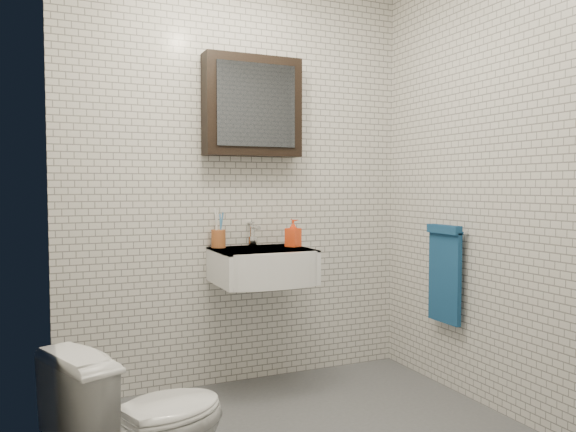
{
  "coord_description": "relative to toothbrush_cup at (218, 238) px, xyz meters",
  "views": [
    {
      "loc": [
        -1.14,
        -2.29,
        1.22
      ],
      "look_at": [
        0.07,
        0.45,
        1.06
      ],
      "focal_mm": 35.0,
      "sensor_mm": 36.0,
      "label": 1
    }
  ],
  "objects": [
    {
      "name": "room_shell",
      "position": [
        0.16,
        -0.94,
        0.56
      ],
      "size": [
        2.22,
        2.02,
        2.51
      ],
      "color": "silver",
      "rests_on": "ground"
    },
    {
      "name": "washbasin",
      "position": [
        0.21,
        -0.21,
        -0.15
      ],
      "size": [
        0.55,
        0.5,
        0.2
      ],
      "color": "white",
      "rests_on": "room_shell"
    },
    {
      "name": "toothbrush_cup",
      "position": [
        0.0,
        0.0,
        0.0
      ],
      "size": [
        0.1,
        0.1,
        0.24
      ],
      "rotation": [
        0.0,
        0.0,
        0.14
      ],
      "color": "#A25428",
      "rests_on": "washbasin"
    },
    {
      "name": "soap_bottle",
      "position": [
        0.43,
        -0.14,
        0.02
      ],
      "size": [
        0.1,
        0.1,
        0.17
      ],
      "primitive_type": "imported",
      "rotation": [
        0.0,
        0.0,
        0.53
      ],
      "color": "orange",
      "rests_on": "washbasin"
    },
    {
      "name": "faucet",
      "position": [
        0.21,
        -0.01,
        0.01
      ],
      "size": [
        0.06,
        0.2,
        0.15
      ],
      "color": "silver",
      "rests_on": "washbasin"
    },
    {
      "name": "towel_rail",
      "position": [
        1.21,
        -0.59,
        -0.18
      ],
      "size": [
        0.09,
        0.3,
        0.58
      ],
      "color": "silver",
      "rests_on": "room_shell"
    },
    {
      "name": "mirror_cabinet",
      "position": [
        0.21,
        -0.01,
        0.79
      ],
      "size": [
        0.6,
        0.15,
        0.6
      ],
      "color": "black",
      "rests_on": "room_shell"
    },
    {
      "name": "toilet",
      "position": [
        -0.64,
        -1.16,
        -0.58
      ],
      "size": [
        0.74,
        0.58,
        0.66
      ],
      "primitive_type": "imported",
      "rotation": [
        0.0,
        0.0,
        1.95
      ],
      "color": "white",
      "rests_on": "ground"
    }
  ]
}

